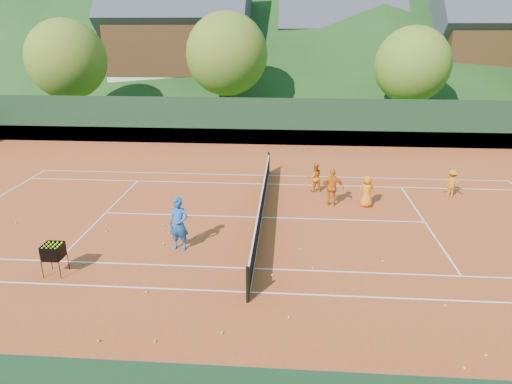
# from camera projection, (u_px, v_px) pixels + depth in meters

# --- Properties ---
(ground) EXTENTS (400.00, 400.00, 0.00)m
(ground) POSITION_uv_depth(u_px,v_px,m) (261.00, 218.00, 18.24)
(ground) COLOR #2B531A
(ground) RESTS_ON ground
(clay_court) EXTENTS (40.00, 24.00, 0.02)m
(clay_court) POSITION_uv_depth(u_px,v_px,m) (261.00, 218.00, 18.24)
(clay_court) COLOR #B7461D
(clay_court) RESTS_ON ground
(coach) EXTENTS (0.75, 0.56, 1.87)m
(coach) POSITION_uv_depth(u_px,v_px,m) (179.00, 224.00, 15.32)
(coach) COLOR #1A59A9
(coach) RESTS_ON clay_court
(student_a) EXTENTS (0.79, 0.70, 1.36)m
(student_a) POSITION_uv_depth(u_px,v_px,m) (315.00, 177.00, 20.91)
(student_a) COLOR orange
(student_a) RESTS_ON clay_court
(student_b) EXTENTS (0.98, 0.48, 1.62)m
(student_b) POSITION_uv_depth(u_px,v_px,m) (332.00, 187.00, 19.20)
(student_b) COLOR orange
(student_b) RESTS_ON clay_court
(student_c) EXTENTS (0.71, 0.50, 1.38)m
(student_c) POSITION_uv_depth(u_px,v_px,m) (367.00, 191.00, 19.09)
(student_c) COLOR orange
(student_c) RESTS_ON clay_court
(student_d) EXTENTS (0.94, 0.75, 1.28)m
(student_d) POSITION_uv_depth(u_px,v_px,m) (452.00, 183.00, 20.24)
(student_d) COLOR orange
(student_d) RESTS_ON clay_court
(tennis_ball_0) EXTENTS (0.07, 0.07, 0.07)m
(tennis_ball_0) POSITION_uv_depth(u_px,v_px,m) (272.00, 275.00, 13.92)
(tennis_ball_0) COLOR #BBDF25
(tennis_ball_0) RESTS_ON clay_court
(tennis_ball_3) EXTENTS (0.07, 0.07, 0.07)m
(tennis_ball_3) POSITION_uv_depth(u_px,v_px,m) (301.00, 249.00, 15.55)
(tennis_ball_3) COLOR #BBDF25
(tennis_ball_3) RESTS_ON clay_court
(tennis_ball_4) EXTENTS (0.07, 0.07, 0.07)m
(tennis_ball_4) POSITION_uv_depth(u_px,v_px,m) (169.00, 233.00, 16.76)
(tennis_ball_4) COLOR #BBDF25
(tennis_ball_4) RESTS_ON clay_court
(tennis_ball_5) EXTENTS (0.07, 0.07, 0.07)m
(tennis_ball_5) POSITION_uv_depth(u_px,v_px,m) (313.00, 268.00, 14.34)
(tennis_ball_5) COLOR #BBDF25
(tennis_ball_5) RESTS_ON clay_court
(tennis_ball_6) EXTENTS (0.07, 0.07, 0.07)m
(tennis_ball_6) POSITION_uv_depth(u_px,v_px,m) (289.00, 317.00, 11.90)
(tennis_ball_6) COLOR #BBDF25
(tennis_ball_6) RESTS_ON clay_court
(tennis_ball_7) EXTENTS (0.07, 0.07, 0.07)m
(tennis_ball_7) POSITION_uv_depth(u_px,v_px,m) (383.00, 261.00, 14.74)
(tennis_ball_7) COLOR #BBDF25
(tennis_ball_7) RESTS_ON clay_court
(tennis_ball_8) EXTENTS (0.07, 0.07, 0.07)m
(tennis_ball_8) POSITION_uv_depth(u_px,v_px,m) (163.00, 225.00, 17.42)
(tennis_ball_8) COLOR #BBDF25
(tennis_ball_8) RESTS_ON clay_court
(tennis_ball_9) EXTENTS (0.07, 0.07, 0.07)m
(tennis_ball_9) POSITION_uv_depth(u_px,v_px,m) (464.00, 368.00, 10.13)
(tennis_ball_9) COLOR #BBDF25
(tennis_ball_9) RESTS_ON clay_court
(tennis_ball_10) EXTENTS (0.07, 0.07, 0.07)m
(tennis_ball_10) POSITION_uv_depth(u_px,v_px,m) (486.00, 355.00, 10.52)
(tennis_ball_10) COLOR #BBDF25
(tennis_ball_10) RESTS_ON clay_court
(tennis_ball_11) EXTENTS (0.07, 0.07, 0.07)m
(tennis_ball_11) POSITION_uv_depth(u_px,v_px,m) (16.00, 223.00, 17.66)
(tennis_ball_11) COLOR #BBDF25
(tennis_ball_11) RESTS_ON clay_court
(tennis_ball_12) EXTENTS (0.07, 0.07, 0.07)m
(tennis_ball_12) POSITION_uv_depth(u_px,v_px,m) (164.00, 244.00, 15.94)
(tennis_ball_12) COLOR #BBDF25
(tennis_ball_12) RESTS_ON clay_court
(tennis_ball_13) EXTENTS (0.07, 0.07, 0.07)m
(tennis_ball_13) POSITION_uv_depth(u_px,v_px,m) (445.00, 306.00, 12.40)
(tennis_ball_13) COLOR #BBDF25
(tennis_ball_13) RESTS_ON clay_court
(tennis_ball_14) EXTENTS (0.07, 0.07, 0.07)m
(tennis_ball_14) POSITION_uv_depth(u_px,v_px,m) (107.00, 231.00, 16.90)
(tennis_ball_14) COLOR #BBDF25
(tennis_ball_14) RESTS_ON clay_court
(tennis_ball_15) EXTENTS (0.07, 0.07, 0.07)m
(tennis_ball_15) POSITION_uv_depth(u_px,v_px,m) (42.00, 261.00, 14.74)
(tennis_ball_15) COLOR #BBDF25
(tennis_ball_15) RESTS_ON clay_court
(tennis_ball_16) EXTENTS (0.07, 0.07, 0.07)m
(tennis_ball_16) POSITION_uv_depth(u_px,v_px,m) (146.00, 292.00, 13.04)
(tennis_ball_16) COLOR #BBDF25
(tennis_ball_16) RESTS_ON clay_court
(tennis_ball_17) EXTENTS (0.07, 0.07, 0.07)m
(tennis_ball_17) POSITION_uv_depth(u_px,v_px,m) (155.00, 341.00, 11.00)
(tennis_ball_17) COLOR #BBDF25
(tennis_ball_17) RESTS_ON clay_court
(tennis_ball_18) EXTENTS (0.07, 0.07, 0.07)m
(tennis_ball_18) POSITION_uv_depth(u_px,v_px,m) (98.00, 341.00, 11.01)
(tennis_ball_18) COLOR #BBDF25
(tennis_ball_18) RESTS_ON clay_court
(tennis_ball_19) EXTENTS (0.07, 0.07, 0.07)m
(tennis_ball_19) POSITION_uv_depth(u_px,v_px,m) (83.00, 263.00, 14.61)
(tennis_ball_19) COLOR #BBDF25
(tennis_ball_19) RESTS_ON clay_court
(tennis_ball_20) EXTENTS (0.07, 0.07, 0.07)m
(tennis_ball_20) POSITION_uv_depth(u_px,v_px,m) (222.00, 332.00, 11.31)
(tennis_ball_20) COLOR #BBDF25
(tennis_ball_20) RESTS_ON clay_court
(court_lines) EXTENTS (23.83, 11.03, 0.00)m
(court_lines) POSITION_uv_depth(u_px,v_px,m) (261.00, 217.00, 18.23)
(court_lines) COLOR white
(court_lines) RESTS_ON clay_court
(tennis_net) EXTENTS (0.10, 12.07, 1.10)m
(tennis_net) POSITION_uv_depth(u_px,v_px,m) (261.00, 206.00, 18.06)
(tennis_net) COLOR black
(tennis_net) RESTS_ON clay_court
(perimeter_fence) EXTENTS (40.40, 24.24, 3.00)m
(perimeter_fence) POSITION_uv_depth(u_px,v_px,m) (261.00, 188.00, 17.81)
(perimeter_fence) COLOR black
(perimeter_fence) RESTS_ON clay_court
(ball_hopper) EXTENTS (0.57, 0.57, 1.00)m
(ball_hopper) POSITION_uv_depth(u_px,v_px,m) (53.00, 252.00, 13.82)
(ball_hopper) COLOR black
(ball_hopper) RESTS_ON clay_court
(chalet_left) EXTENTS (13.80, 9.93, 12.92)m
(chalet_left) POSITION_uv_depth(u_px,v_px,m) (180.00, 43.00, 45.13)
(chalet_left) COLOR beige
(chalet_left) RESTS_ON ground
(chalet_mid) EXTENTS (12.65, 8.82, 11.45)m
(chalet_mid) POSITION_uv_depth(u_px,v_px,m) (339.00, 49.00, 47.99)
(chalet_mid) COLOR beige
(chalet_mid) RESTS_ON ground
(chalet_right) EXTENTS (11.50, 8.82, 11.91)m
(chalet_right) POSITION_uv_depth(u_px,v_px,m) (492.00, 49.00, 43.17)
(chalet_right) COLOR beige
(chalet_right) RESTS_ON ground
(tree_a) EXTENTS (6.00, 6.00, 7.88)m
(tree_a) POSITION_uv_depth(u_px,v_px,m) (66.00, 59.00, 34.57)
(tree_a) COLOR #42281A
(tree_a) RESTS_ON ground
(tree_b) EXTENTS (6.40, 6.40, 8.40)m
(tree_b) POSITION_uv_depth(u_px,v_px,m) (227.00, 54.00, 35.49)
(tree_b) COLOR #3F2619
(tree_b) RESTS_ON ground
(tree_c) EXTENTS (5.60, 5.60, 7.35)m
(tree_c) POSITION_uv_depth(u_px,v_px,m) (412.00, 65.00, 33.80)
(tree_c) COLOR #402719
(tree_c) RESTS_ON ground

